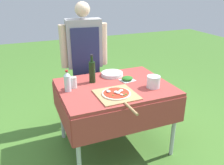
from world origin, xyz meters
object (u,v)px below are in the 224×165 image
Objects in this scene: sauce_jar at (73,83)px; plate_stack at (112,74)px; person_cook at (84,55)px; herb_container at (127,79)px; water_bottle at (67,81)px; prep_table at (115,93)px; mixing_tub at (153,82)px; pizza_on_peel at (117,95)px; oil_bottle at (92,71)px.

plate_stack is at bearing 18.94° from sauce_jar.
herb_container is (0.31, -0.60, -0.14)m from person_cook.
person_cook is 7.08× the size of water_bottle.
water_bottle reaches higher than plate_stack.
prep_table is at bearing 106.81° from person_cook.
pizza_on_peel is at bearing -174.29° from mixing_tub.
person_cook reaches higher than water_bottle.
plate_stack is at bearing 20.56° from oil_bottle.
oil_bottle reaches higher than pizza_on_peel.
herb_container is 1.51× the size of sauce_jar.
oil_bottle reaches higher than prep_table.
person_cook reaches higher than herb_container.
mixing_tub is at bearing -16.11° from water_bottle.
person_cook is (-0.13, 0.68, 0.25)m from prep_table.
water_bottle is at bearing -157.85° from plate_stack.
oil_bottle is 0.40m from herb_container.
prep_table is 0.75× the size of person_cook.
prep_table is at bearing 70.55° from pizza_on_peel.
sauce_jar is at bearing 176.75° from herb_container.
herb_container is 0.60m from sauce_jar.
sauce_jar is (-0.60, 0.03, 0.03)m from herb_container.
prep_table is 6.69× the size of herb_container.
sauce_jar is at bearing 40.38° from water_bottle.
prep_table is 0.74m from person_cook.
person_cook is 0.93m from pizza_on_peel.
oil_bottle is (-0.11, 0.42, 0.11)m from pizza_on_peel.
person_cook is 2.59× the size of pizza_on_peel.
water_bottle is at bearing 66.43° from person_cook.
sauce_jar is at bearing 69.32° from person_cook.
oil_bottle is 0.66m from mixing_tub.
sauce_jar is (-0.77, 0.31, -0.01)m from mixing_tub.
person_cook reaches higher than mixing_tub.
oil_bottle is 1.77× the size of herb_container.
herb_container is 0.69× the size of plate_stack.
mixing_tub is (0.48, -0.88, -0.10)m from person_cook.
prep_table is 1.94× the size of pizza_on_peel.
sauce_jar is at bearing -161.06° from plate_stack.
oil_bottle is at bearing 136.21° from prep_table.
mixing_tub is (0.17, -0.27, 0.04)m from herb_container.
person_cook reaches higher than prep_table.
herb_container reaches higher than plate_stack.
mixing_tub reaches higher than herb_container.
pizza_on_peel is 0.45m from oil_bottle.
person_cook is at bearing 60.18° from water_bottle.
herb_container is (0.68, 0.03, -0.08)m from water_bottle.
pizza_on_peel reaches higher than herb_container.
plate_stack reaches higher than prep_table.
water_bottle is at bearing 143.88° from pizza_on_peel.
oil_bottle is 2.26× the size of mixing_tub.
prep_table is at bearing -43.79° from oil_bottle.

